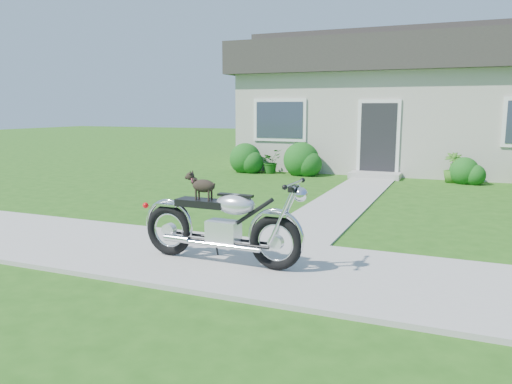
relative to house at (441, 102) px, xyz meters
The scene contains 8 objects.
ground 12.19m from the house, 89.99° to the right, with size 80.00×80.00×0.00m, color #235114.
sidewalk 12.18m from the house, 89.99° to the right, with size 24.00×2.20×0.04m, color #9E9B93.
walkway 7.47m from the house, 102.09° to the right, with size 1.20×8.00×0.03m, color #9E9B93.
house is the anchor object (origin of this frame).
shrub_row 3.90m from the house, 90.79° to the right, with size 11.42×1.07×1.07m.
potted_plant_left 6.04m from the house, 143.35° to the right, with size 0.66×0.57×0.73m, color #195215.
potted_plant_right 3.90m from the house, 81.22° to the right, with size 0.45×0.45×0.80m, color #346B1D.
motorcycle_with_dog 12.43m from the house, 98.96° to the right, with size 2.22×0.60×1.11m.
Camera 1 is at (0.76, -5.56, 1.94)m, focal length 35.00 mm.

